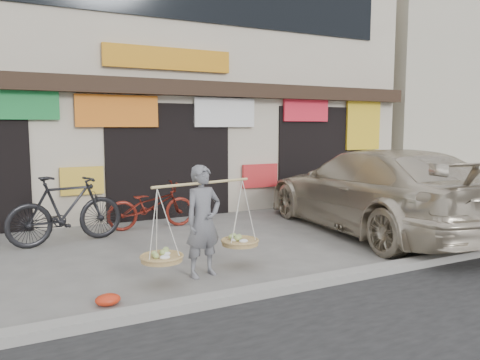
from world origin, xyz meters
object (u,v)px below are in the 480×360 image
bike_2 (151,205)px  suv (374,190)px  street_vendor (203,225)px  bike_1 (66,210)px

bike_2 → suv: suv is taller
street_vendor → suv: 4.41m
street_vendor → suv: size_ratio=0.31×
street_vendor → suv: bearing=1.8°
street_vendor → bike_1: (-1.52, 2.92, -0.11)m
suv → bike_2: bearing=-24.5°
bike_1 → bike_2: bike_1 is taller
bike_2 → suv: 4.68m
street_vendor → bike_2: size_ratio=1.02×
bike_2 → street_vendor: bearing=177.8°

